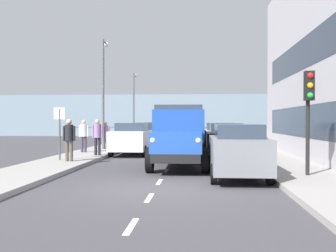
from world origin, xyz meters
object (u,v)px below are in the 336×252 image
car_maroon_oppositeside_2 (155,132)px  pedestrian_with_bag (97,134)px  car_silver_kerbside_2 (219,137)px  traffic_light_near (309,100)px  pedestrian_near_railing (84,133)px  car_black_kerbside_1 (225,141)px  truck_vintage_blue (179,138)px  car_grey_kerbside_near (237,150)px  street_sign (60,124)px  lamp_post_promenade (104,84)px  car_white_oppositeside_0 (132,138)px  pedestrian_in_dark_coat (105,133)px  lamp_post_far (134,99)px  car_navy_oppositeside_1 (145,135)px  pedestrian_by_lamp (69,136)px

car_maroon_oppositeside_2 → pedestrian_with_bag: pedestrian_with_bag is taller
car_silver_kerbside_2 → traffic_light_near: 11.33m
car_silver_kerbside_2 → traffic_light_near: traffic_light_near is taller
pedestrian_near_railing → car_black_kerbside_1: bearing=161.3°
car_black_kerbside_1 → pedestrian_with_bag: 6.21m
truck_vintage_blue → car_grey_kerbside_near: (-1.98, 2.39, -0.28)m
street_sign → lamp_post_promenade: bearing=-92.0°
car_white_oppositeside_0 → car_black_kerbside_1: bearing=150.7°
pedestrian_near_railing → pedestrian_in_dark_coat: pedestrian_near_railing is taller
car_silver_kerbside_2 → lamp_post_promenade: 7.63m
car_white_oppositeside_0 → lamp_post_far: 15.64m
traffic_light_near → pedestrian_with_bag: bearing=-38.4°
car_white_oppositeside_0 → car_maroon_oppositeside_2: bearing=-90.0°
car_silver_kerbside_2 → pedestrian_with_bag: (6.16, 4.45, 0.30)m
car_black_kerbside_1 → car_white_oppositeside_0: bearing=-29.3°
pedestrian_in_dark_coat → car_white_oppositeside_0: bearing=127.9°
car_silver_kerbside_2 → car_white_oppositeside_0: (4.80, 2.48, -0.00)m
car_black_kerbside_1 → street_sign: size_ratio=1.73×
car_navy_oppositeside_1 → pedestrian_with_bag: pedestrian_with_bag is taller
car_grey_kerbside_near → car_silver_kerbside_2: bearing=-90.0°
car_white_oppositeside_0 → pedestrian_with_bag: (1.36, 1.97, 0.30)m
car_grey_kerbside_near → street_sign: street_sign is taller
lamp_post_promenade → street_sign: lamp_post_promenade is taller
street_sign → car_grey_kerbside_near: bearing=151.9°
car_navy_oppositeside_1 → pedestrian_near_railing: pedestrian_near_railing is taller
street_sign → car_white_oppositeside_0: bearing=-118.3°
lamp_post_far → car_navy_oppositeside_1: bearing=103.8°
car_maroon_oppositeside_2 → lamp_post_promenade: lamp_post_promenade is taller
car_navy_oppositeside_1 → traffic_light_near: size_ratio=1.24×
car_maroon_oppositeside_2 → car_grey_kerbside_near: bearing=103.4°
pedestrian_in_dark_coat → street_sign: street_sign is taller
car_black_kerbside_1 → pedestrian_by_lamp: 6.96m
car_grey_kerbside_near → traffic_light_near: (-2.14, 0.29, 1.58)m
car_grey_kerbside_near → lamp_post_far: 24.68m
car_grey_kerbside_near → car_silver_kerbside_2: (-0.00, -10.72, 0.00)m
car_navy_oppositeside_1 → car_grey_kerbside_near: bearing=109.2°
truck_vintage_blue → lamp_post_far: size_ratio=0.92×
car_black_kerbside_1 → pedestrian_near_railing: 7.78m
car_white_oppositeside_0 → truck_vintage_blue: bearing=115.8°
pedestrian_by_lamp → street_sign: bearing=-41.0°
traffic_light_near → truck_vintage_blue: bearing=-33.2°
car_black_kerbside_1 → car_white_oppositeside_0: (4.80, -2.70, 0.00)m
truck_vintage_blue → pedestrian_near_railing: size_ratio=3.25×
car_navy_oppositeside_1 → street_sign: 10.29m
lamp_post_far → car_black_kerbside_1: bearing=111.9°
car_grey_kerbside_near → traffic_light_near: bearing=172.2°
car_white_oppositeside_0 → pedestrian_in_dark_coat: bearing=-52.1°
car_maroon_oppositeside_2 → lamp_post_far: 5.01m
truck_vintage_blue → street_sign: 5.42m
car_black_kerbside_1 → car_silver_kerbside_2: 5.17m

